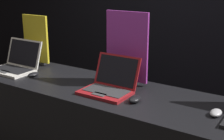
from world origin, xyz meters
TOP-DOWN VIEW (x-y plane):
  - laptop_front at (-0.95, 0.28)m, footprint 0.38×0.32m
  - mouse_front at (-0.70, 0.24)m, footprint 0.06×0.11m
  - promo_stand_front at (-0.95, 0.53)m, footprint 0.28×0.07m
  - laptop_middle at (-0.00, 0.29)m, footprint 0.34×0.32m
  - mouse_middle at (0.24, 0.22)m, footprint 0.07×0.11m
  - promo_stand_middle at (-0.00, 0.51)m, footprint 0.34×0.07m
  - mouse_back at (0.73, 0.30)m, footprint 0.06×0.10m

SIDE VIEW (x-z plane):
  - mouse_front at x=-0.70m, z-range 0.85..0.88m
  - mouse_back at x=0.73m, z-range 0.85..0.88m
  - mouse_middle at x=0.24m, z-range 0.85..0.89m
  - laptop_middle at x=0.00m, z-range 0.79..1.02m
  - laptop_front at x=-0.95m, z-range 0.79..1.03m
  - promo_stand_front at x=-0.95m, z-range 0.84..1.28m
  - promo_stand_middle at x=0.00m, z-range 0.84..1.37m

